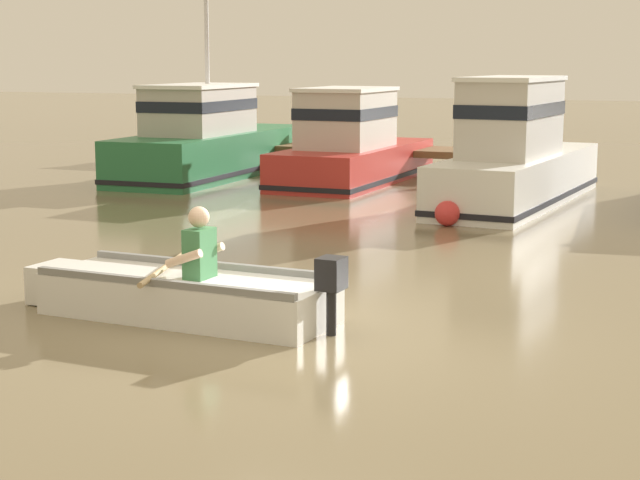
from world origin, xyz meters
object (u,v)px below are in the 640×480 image
at_px(moored_boat_green, 209,142).
at_px(moored_boat_red, 352,148).
at_px(mooring_buoy, 447,213).
at_px(moored_boat_white, 516,158).
at_px(rowboat_with_person, 182,294).

height_order(moored_boat_green, moored_boat_red, moored_boat_green).
bearing_deg(mooring_buoy, moored_boat_white, 81.02).
height_order(rowboat_with_person, moored_boat_green, moored_boat_green).
height_order(rowboat_with_person, mooring_buoy, rowboat_with_person).
xyz_separation_m(moored_boat_red, mooring_buoy, (3.56, -4.99, -0.55)).
height_order(moored_boat_white, mooring_buoy, moored_boat_white).
bearing_deg(moored_boat_green, moored_boat_white, -14.05).
bearing_deg(moored_boat_white, mooring_buoy, -98.98).
bearing_deg(moored_boat_white, rowboat_with_person, -98.10).
bearing_deg(mooring_buoy, moored_boat_red, 125.51).
distance_m(rowboat_with_person, moored_boat_red, 12.20).
relative_size(rowboat_with_person, moored_boat_white, 0.58).
xyz_separation_m(moored_boat_green, mooring_buoy, (7.00, -4.83, -0.59)).
height_order(moored_boat_green, mooring_buoy, moored_boat_green).
bearing_deg(mooring_buoy, moored_boat_green, 145.41).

